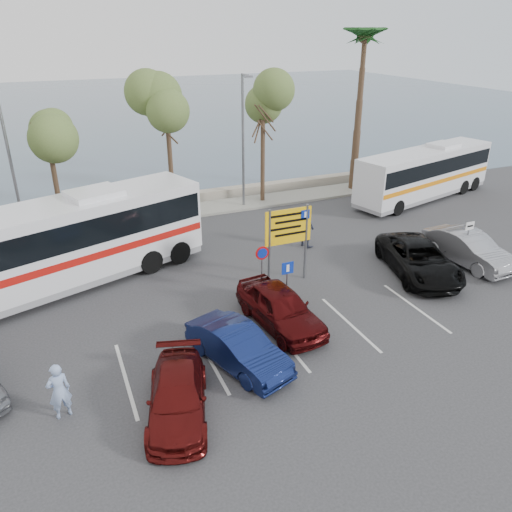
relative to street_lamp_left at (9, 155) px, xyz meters
name	(u,v)px	position (x,y,z in m)	size (l,w,h in m)	color
ground	(299,320)	(10.00, -13.52, -4.60)	(120.00, 120.00, 0.00)	#313033
kerb_strip	(197,210)	(10.00, 0.48, -4.52)	(44.00, 2.40, 0.15)	gray
seawall	(188,197)	(10.00, 2.48, -4.30)	(48.00, 0.80, 0.60)	gray
sea	(102,109)	(10.00, 46.48, -4.59)	(140.00, 140.00, 0.00)	#445F6C
tree_left	(45,123)	(2.00, 0.48, 1.41)	(3.20, 3.20, 7.20)	#382619
tree_mid	(166,103)	(8.50, 0.48, 2.06)	(3.20, 3.20, 8.00)	#382619
tree_right	(263,106)	(14.50, 0.48, 1.57)	(3.20, 3.20, 7.40)	#382619
palm_tree	(365,39)	(21.50, 0.48, 5.27)	(4.80, 4.80, 11.20)	#382619
street_lamp_left	(9,155)	(0.00, 0.00, 0.00)	(0.45, 1.15, 8.01)	slate
street_lamp_right	(243,135)	(13.00, 0.00, 0.00)	(0.45, 1.15, 8.01)	slate
direction_sign	(288,232)	(11.00, -10.32, -2.17)	(2.20, 0.12, 3.60)	slate
sign_no_stop	(262,263)	(9.40, -11.13, -3.02)	(0.60, 0.08, 2.35)	slate
sign_parking	(287,280)	(9.80, -12.73, -3.13)	(0.50, 0.07, 2.25)	slate
sign_taxi	(468,237)	(19.80, -12.03, -3.18)	(0.50, 0.07, 2.20)	slate
lane_markings	(285,340)	(8.86, -14.52, -4.60)	(12.02, 4.20, 0.01)	silver
coach_bus_left	(58,249)	(1.56, -7.02, -2.69)	(13.42, 7.00, 4.12)	white
coach_bus_right	(424,175)	(24.72, -3.02, -2.96)	(11.55, 5.16, 3.53)	white
car_blue	(238,347)	(6.74, -15.21, -3.90)	(1.48, 4.25, 1.40)	#101B4B
car_maroon	(178,397)	(4.21, -16.75, -3.98)	(1.73, 4.25, 1.23)	#510E0D
car_red	(280,307)	(9.14, -13.51, -3.81)	(1.86, 4.62, 1.57)	#400909
suv_black	(419,259)	(17.00, -12.02, -3.83)	(2.54, 5.51, 1.53)	black
car_silver_b	(468,248)	(20.00, -12.02, -3.81)	(1.67, 4.78, 1.58)	#929297
pedestrian_near	(59,391)	(1.00, -15.52, -3.67)	(0.68, 0.45, 1.86)	#92A9D5
pedestrian_far	(307,228)	(13.75, -7.02, -3.60)	(0.97, 0.76, 2.00)	#31364A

